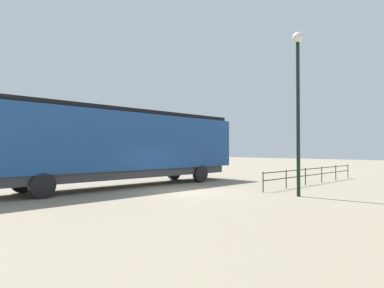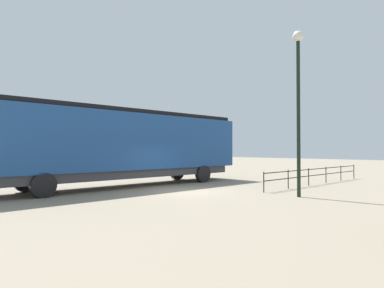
% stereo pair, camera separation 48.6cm
% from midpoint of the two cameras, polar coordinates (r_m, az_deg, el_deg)
% --- Properties ---
extents(ground_plane, '(120.00, 120.00, 0.00)m').
position_cam_midpoint_polar(ground_plane, '(16.11, -0.04, -8.45)').
color(ground_plane, gray).
extents(locomotive, '(2.85, 15.25, 4.30)m').
position_cam_midpoint_polar(locomotive, '(18.87, -9.48, -0.04)').
color(locomotive, navy).
rests_on(locomotive, ground_plane).
extents(lamp_post, '(0.48, 0.48, 7.37)m').
position_cam_midpoint_polar(lamp_post, '(15.35, 19.13, 9.56)').
color(lamp_post, black).
rests_on(lamp_post, ground_plane).
extents(platform_fence, '(0.05, 11.27, 1.01)m').
position_cam_midpoint_polar(platform_fence, '(21.08, 21.92, -4.78)').
color(platform_fence, black).
rests_on(platform_fence, ground_plane).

